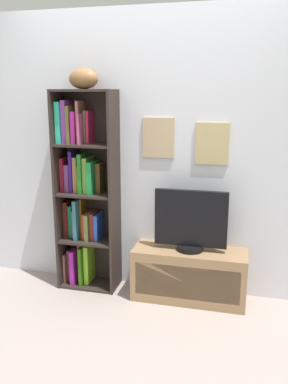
% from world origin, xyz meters
% --- Properties ---
extents(ground, '(5.20, 5.20, 0.04)m').
position_xyz_m(ground, '(0.00, 0.00, -0.02)').
color(ground, gray).
extents(back_wall, '(4.80, 0.08, 2.37)m').
position_xyz_m(back_wall, '(0.00, 1.13, 1.19)').
color(back_wall, silver).
rests_on(back_wall, ground).
extents(bookshelf, '(0.51, 0.28, 1.73)m').
position_xyz_m(bookshelf, '(-0.59, 0.99, 0.84)').
color(bookshelf, '#2B221E').
rests_on(bookshelf, ground).
extents(football, '(0.30, 0.22, 0.16)m').
position_xyz_m(football, '(-0.54, 0.96, 1.81)').
color(football, brown).
rests_on(football, bookshelf).
extents(tv_stand, '(0.94, 0.34, 0.44)m').
position_xyz_m(tv_stand, '(0.36, 0.92, 0.22)').
color(tv_stand, '#906D4B').
rests_on(tv_stand, ground).
extents(television, '(0.59, 0.22, 0.51)m').
position_xyz_m(television, '(0.36, 0.93, 0.68)').
color(television, black).
rests_on(television, tv_stand).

